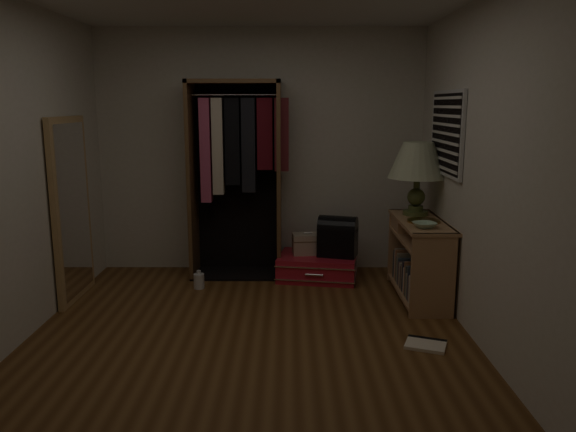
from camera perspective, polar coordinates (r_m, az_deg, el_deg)
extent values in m
plane|color=brown|center=(4.48, -3.95, -12.50)|extent=(4.00, 4.00, 0.00)
cube|color=beige|center=(6.12, -2.81, 6.53)|extent=(3.50, 0.02, 2.60)
cube|color=beige|center=(2.17, -8.05, -2.31)|extent=(3.50, 0.02, 2.60)
cube|color=beige|center=(4.37, 19.42, 3.99)|extent=(0.02, 4.00, 2.60)
cube|color=beige|center=(4.61, -26.50, 3.79)|extent=(0.02, 4.00, 2.60)
cube|color=silver|center=(5.29, 15.84, 8.09)|extent=(0.03, 0.96, 0.76)
cube|color=black|center=(5.29, 15.83, 8.09)|extent=(0.03, 0.90, 0.70)
cube|color=white|center=(5.31, 15.47, 4.75)|extent=(0.01, 0.88, 0.02)
cube|color=white|center=(5.30, 15.52, 5.58)|extent=(0.01, 0.88, 0.02)
cube|color=white|center=(5.30, 15.56, 6.42)|extent=(0.01, 0.88, 0.02)
cube|color=white|center=(5.29, 15.60, 7.26)|extent=(0.01, 0.88, 0.02)
cube|color=white|center=(5.29, 15.65, 8.10)|extent=(0.01, 0.88, 0.02)
cube|color=white|center=(5.28, 15.69, 8.94)|extent=(0.01, 0.88, 0.02)
cube|color=white|center=(5.28, 15.74, 9.78)|extent=(0.01, 0.88, 0.02)
cube|color=white|center=(5.28, 15.79, 10.62)|extent=(0.01, 0.88, 0.02)
cube|color=white|center=(5.28, 15.83, 11.47)|extent=(0.01, 0.88, 0.02)
cube|color=#AB7B53|center=(4.93, 14.63, -5.96)|extent=(0.40, 0.03, 0.75)
cube|color=#AB7B53|center=(5.94, 12.08, -2.92)|extent=(0.40, 0.03, 0.75)
cube|color=#AB7B53|center=(5.52, 13.09, -7.45)|extent=(0.40, 1.04, 0.03)
cube|color=#AB7B53|center=(5.38, 13.33, -2.30)|extent=(0.40, 1.04, 0.03)
cube|color=#AB7B53|center=(5.35, 13.41, -0.58)|extent=(0.42, 1.12, 0.03)
cube|color=brown|center=(5.48, 15.18, -4.27)|extent=(0.02, 1.10, 0.75)
cube|color=#AB7B53|center=(5.68, 12.52, -0.79)|extent=(0.36, 0.38, 0.13)
cube|color=gray|center=(5.02, 13.45, -7.55)|extent=(0.18, 0.04, 0.27)
cube|color=#4C3833|center=(5.07, 13.48, -7.19)|extent=(0.20, 0.04, 0.31)
cube|color=#B7AD99|center=(5.13, 13.36, -7.29)|extent=(0.21, 0.05, 0.25)
cube|color=brown|center=(5.17, 13.11, -7.22)|extent=(0.19, 0.03, 0.23)
cube|color=#3F4C59|center=(5.19, 12.87, -6.67)|extent=(0.16, 0.03, 0.31)
cube|color=gray|center=(5.25, 12.70, -6.94)|extent=(0.15, 0.04, 0.23)
cube|color=#59594C|center=(5.29, 12.90, -6.47)|extent=(0.21, 0.04, 0.29)
cube|color=#B2724C|center=(5.33, 12.83, -6.20)|extent=(0.21, 0.03, 0.31)
cube|color=beige|center=(5.36, 12.43, -6.44)|extent=(0.15, 0.03, 0.25)
cube|color=#332D38|center=(5.41, 12.41, -6.05)|extent=(0.17, 0.04, 0.29)
cube|color=gray|center=(5.47, 12.42, -6.19)|extent=(0.20, 0.03, 0.23)
cube|color=#4C3833|center=(5.50, 12.23, -6.10)|extent=(0.18, 0.04, 0.22)
cube|color=#B7AD99|center=(5.54, 12.12, -5.89)|extent=(0.17, 0.03, 0.24)
cube|color=brown|center=(5.58, 11.97, -5.76)|extent=(0.16, 0.03, 0.24)
cube|color=#3F4C59|center=(5.62, 12.02, -5.52)|extent=(0.19, 0.04, 0.26)
cube|color=gray|center=(5.66, 11.77, -5.20)|extent=(0.16, 0.04, 0.30)
cube|color=#59594C|center=(5.71, 11.94, -5.27)|extent=(0.21, 0.03, 0.25)
cube|color=#B2724C|center=(5.74, 11.81, -4.90)|extent=(0.20, 0.04, 0.31)
cube|color=beige|center=(5.78, 11.80, -4.75)|extent=(0.22, 0.03, 0.31)
cube|color=#332D38|center=(5.83, 11.70, -4.78)|extent=(0.21, 0.04, 0.28)
cube|color=gray|center=(5.87, 11.37, -4.79)|extent=(0.17, 0.03, 0.26)
cube|color=brown|center=(5.97, -9.70, 3.61)|extent=(0.04, 0.50, 2.05)
cube|color=brown|center=(5.88, -0.92, 3.66)|extent=(0.04, 0.50, 2.05)
cube|color=brown|center=(5.86, -5.52, 13.43)|extent=(0.95, 0.50, 0.04)
cube|color=black|center=(6.14, -5.14, 3.94)|extent=(0.95, 0.02, 2.05)
cube|color=black|center=(6.13, -5.17, -5.80)|extent=(0.95, 0.50, 0.02)
cylinder|color=silver|center=(5.86, -5.50, 12.16)|extent=(0.87, 0.02, 0.02)
cube|color=#BF4C72|center=(5.89, -8.35, 6.59)|extent=(0.11, 0.15, 1.07)
cube|color=beige|center=(5.87, -7.12, 7.02)|extent=(0.11, 0.16, 0.98)
cube|color=black|center=(5.85, -5.65, 7.51)|extent=(0.15, 0.11, 0.89)
cube|color=black|center=(5.84, -4.02, 7.17)|extent=(0.14, 0.15, 0.96)
cube|color=#590F19|center=(5.82, -2.36, 8.32)|extent=(0.16, 0.12, 0.73)
cube|color=maroon|center=(5.82, -0.65, 8.26)|extent=(0.15, 0.13, 0.74)
cube|color=tan|center=(5.56, -21.15, 0.61)|extent=(0.05, 0.80, 1.70)
cube|color=white|center=(5.55, -20.87, 0.61)|extent=(0.01, 0.68, 1.58)
cube|color=red|center=(5.94, 3.00, -5.16)|extent=(0.88, 0.69, 0.25)
cube|color=silver|center=(5.96, 3.00, -5.79)|extent=(0.90, 0.72, 0.01)
cube|color=silver|center=(5.92, 3.01, -4.53)|extent=(0.90, 0.72, 0.01)
cylinder|color=silver|center=(5.66, 2.67, -6.00)|extent=(0.18, 0.05, 0.02)
cube|color=tan|center=(5.94, 2.01, -2.83)|extent=(0.33, 0.24, 0.21)
cube|color=brown|center=(5.93, 2.01, -2.41)|extent=(0.34, 0.25, 0.01)
cylinder|color=silver|center=(5.91, 2.01, -1.74)|extent=(0.09, 0.02, 0.01)
cube|color=black|center=(5.86, 5.06, -2.63)|extent=(0.45, 0.35, 0.30)
cylinder|color=black|center=(5.83, 5.09, -1.21)|extent=(0.45, 0.35, 0.25)
cylinder|color=#475629|center=(5.59, 12.81, 0.33)|extent=(0.32, 0.32, 0.04)
cylinder|color=#475629|center=(5.59, 12.83, 0.78)|extent=(0.19, 0.19, 0.05)
sphere|color=#475629|center=(5.57, 12.88, 1.90)|extent=(0.23, 0.23, 0.17)
cylinder|color=#475629|center=(5.55, 12.94, 3.28)|extent=(0.08, 0.08, 0.10)
cone|color=beige|center=(5.52, 13.05, 5.55)|extent=(0.74, 0.74, 0.34)
cone|color=white|center=(5.52, 13.05, 5.55)|extent=(0.66, 0.66, 0.32)
cylinder|color=olive|center=(5.28, 13.59, -0.49)|extent=(0.33, 0.33, 0.02)
imported|color=#AED0AE|center=(5.02, 13.70, -0.89)|extent=(0.25, 0.25, 0.05)
cylinder|color=silver|center=(5.70, -9.03, -6.55)|extent=(0.13, 0.13, 0.15)
cylinder|color=silver|center=(5.67, -9.06, -5.67)|extent=(0.06, 0.06, 0.04)
cube|color=#F1E3CA|center=(4.50, 13.82, -12.57)|extent=(0.36, 0.33, 0.02)
cube|color=black|center=(4.59, 13.98, -12.09)|extent=(0.29, 0.14, 0.03)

